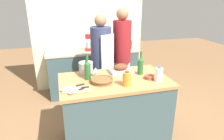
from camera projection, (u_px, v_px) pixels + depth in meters
ground_plane at (114, 137)px, 2.84m from camera, size 12.00×12.00×0.00m
kitchen_island at (114, 110)px, 2.68m from camera, size 1.38×0.81×0.90m
back_counter at (93, 71)px, 4.11m from camera, size 1.80×0.60×0.90m
back_wall at (89, 28)px, 4.14m from camera, size 2.30×0.10×2.55m
roasting_pan at (121, 69)px, 2.74m from camera, size 0.31×0.25×0.12m
wicker_basket at (102, 80)px, 2.42m from camera, size 0.28×0.28×0.05m
cutting_board at (77, 90)px, 2.22m from camera, size 0.33×0.24×0.02m
stock_pot at (86, 68)px, 2.68m from camera, size 0.19×0.19×0.19m
mixing_bowl at (149, 77)px, 2.53m from camera, size 0.12×0.12×0.05m
juice_jug at (127, 79)px, 2.32m from camera, size 0.10×0.10×0.18m
milk_jug at (159, 75)px, 2.44m from camera, size 0.09×0.09×0.19m
wine_bottle_green at (140, 65)px, 2.65m from camera, size 0.08×0.08×0.31m
wine_bottle_dark at (88, 69)px, 2.48m from camera, size 0.08×0.08×0.34m
wine_glass_left at (157, 70)px, 2.59m from camera, size 0.07×0.07×0.12m
wine_glass_right at (95, 70)px, 2.58m from camera, size 0.07×0.07×0.12m
knife_chef at (73, 87)px, 2.26m from camera, size 0.28×0.12×0.01m
knife_paring at (77, 91)px, 2.17m from camera, size 0.19×0.12×0.01m
knife_bread at (79, 88)px, 2.24m from camera, size 0.23×0.05×0.01m
stand_mixer at (90, 44)px, 3.84m from camera, size 0.18×0.14×0.32m
condiment_bottle_tall at (130, 45)px, 3.97m from camera, size 0.06×0.06×0.19m
condiment_bottle_short at (97, 44)px, 4.03m from camera, size 0.07×0.07×0.17m
condiment_bottle_extra at (107, 47)px, 3.86m from camera, size 0.05×0.05×0.16m
person_cook_aproned at (101, 60)px, 3.26m from camera, size 0.36×0.37×1.63m
person_cook_guest at (122, 54)px, 3.40m from camera, size 0.30×0.30×1.72m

